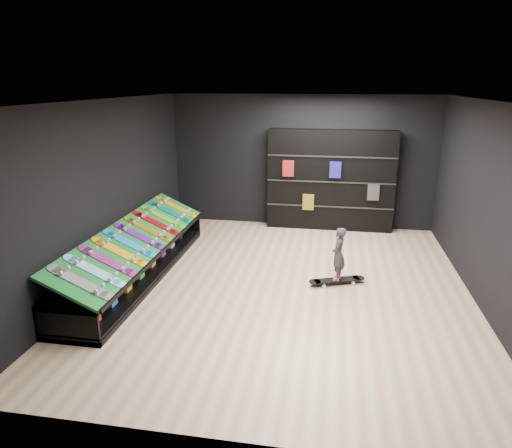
% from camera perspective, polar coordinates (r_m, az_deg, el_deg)
% --- Properties ---
extents(floor, '(6.00, 7.00, 0.01)m').
position_cam_1_polar(floor, '(7.70, 3.45, -7.75)').
color(floor, tan).
rests_on(floor, ground).
extents(ceiling, '(6.00, 7.00, 0.01)m').
position_cam_1_polar(ceiling, '(6.97, 3.91, 15.16)').
color(ceiling, white).
rests_on(ceiling, ground).
extents(wall_back, '(6.00, 0.02, 3.00)m').
position_cam_1_polar(wall_back, '(10.60, 5.74, 7.74)').
color(wall_back, black).
rests_on(wall_back, ground).
extents(wall_front, '(6.00, 0.02, 3.00)m').
position_cam_1_polar(wall_front, '(3.93, -1.96, -9.44)').
color(wall_front, black).
rests_on(wall_front, ground).
extents(wall_left, '(0.02, 7.00, 3.00)m').
position_cam_1_polar(wall_left, '(8.06, -18.09, 3.87)').
color(wall_left, black).
rests_on(wall_left, ground).
extents(wall_right, '(0.02, 7.00, 3.00)m').
position_cam_1_polar(wall_right, '(7.51, 27.09, 1.83)').
color(wall_right, black).
rests_on(wall_right, ground).
extents(display_rack, '(0.90, 4.50, 0.50)m').
position_cam_1_polar(display_rack, '(8.24, -14.49, -4.67)').
color(display_rack, black).
rests_on(display_rack, ground).
extents(turf_ramp, '(0.92, 4.50, 0.46)m').
position_cam_1_polar(turf_ramp, '(8.06, -14.41, -1.66)').
color(turf_ramp, '#0D551C').
rests_on(turf_ramp, display_rack).
extents(back_shelving, '(2.82, 0.33, 2.26)m').
position_cam_1_polar(back_shelving, '(10.47, 9.29, 5.41)').
color(back_shelving, black).
rests_on(back_shelving, ground).
extents(floor_skateboard, '(0.99, 0.57, 0.09)m').
position_cam_1_polar(floor_skateboard, '(7.86, 10.07, -7.14)').
color(floor_skateboard, black).
rests_on(floor_skateboard, ground).
extents(child, '(0.18, 0.23, 0.55)m').
position_cam_1_polar(child, '(7.73, 10.19, -4.96)').
color(child, black).
rests_on(child, floor_skateboard).
extents(display_board_0, '(0.93, 0.22, 0.50)m').
position_cam_1_polar(display_board_0, '(6.48, -21.07, -6.83)').
color(display_board_0, black).
rests_on(display_board_0, turf_ramp).
extents(display_board_1, '(0.93, 0.22, 0.50)m').
position_cam_1_polar(display_board_1, '(6.78, -19.47, -5.57)').
color(display_board_1, '#0CB2E5').
rests_on(display_board_1, turf_ramp).
extents(display_board_2, '(0.93, 0.22, 0.50)m').
position_cam_1_polar(display_board_2, '(7.09, -18.01, -4.41)').
color(display_board_2, '#2626BF').
rests_on(display_board_2, turf_ramp).
extents(display_board_3, '(0.93, 0.22, 0.50)m').
position_cam_1_polar(display_board_3, '(7.40, -16.68, -3.35)').
color(display_board_3, yellow).
rests_on(display_board_3, turf_ramp).
extents(display_board_4, '(0.93, 0.22, 0.50)m').
position_cam_1_polar(display_board_4, '(7.72, -15.46, -2.38)').
color(display_board_4, blue).
rests_on(display_board_4, turf_ramp).
extents(display_board_5, '(0.93, 0.22, 0.50)m').
position_cam_1_polar(display_board_5, '(8.05, -14.34, -1.48)').
color(display_board_5, purple).
rests_on(display_board_5, turf_ramp).
extents(display_board_6, '(0.93, 0.22, 0.50)m').
position_cam_1_polar(display_board_6, '(8.37, -13.31, -0.65)').
color(display_board_6, yellow).
rests_on(display_board_6, turf_ramp).
extents(display_board_7, '(0.93, 0.22, 0.50)m').
position_cam_1_polar(display_board_7, '(8.71, -12.36, 0.11)').
color(display_board_7, red).
rests_on(display_board_7, turf_ramp).
extents(display_board_8, '(0.93, 0.22, 0.50)m').
position_cam_1_polar(display_board_8, '(9.05, -11.48, 0.82)').
color(display_board_8, green).
rests_on(display_board_8, turf_ramp).
extents(display_board_9, '(0.93, 0.22, 0.50)m').
position_cam_1_polar(display_board_9, '(9.39, -10.66, 1.48)').
color(display_board_9, '#0C8C99').
rests_on(display_board_9, turf_ramp).
extents(display_board_10, '(0.93, 0.22, 0.50)m').
position_cam_1_polar(display_board_10, '(9.73, -9.90, 2.09)').
color(display_board_10, orange).
rests_on(display_board_10, turf_ramp).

